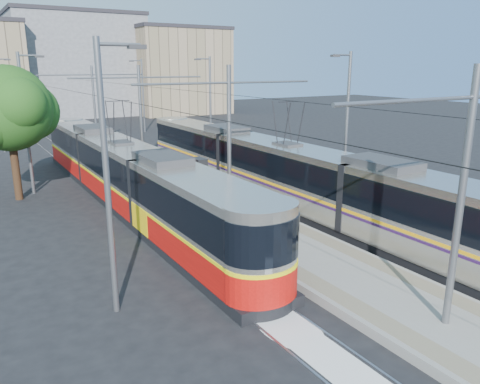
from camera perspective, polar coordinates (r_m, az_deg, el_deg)
ground at (r=17.13m, az=12.55°, el=-10.28°), size 160.00×160.00×0.00m
platform at (r=30.87m, az=-9.73°, el=1.61°), size 4.00×50.00×0.30m
tactile_strip_left at (r=30.34m, az=-12.27°, el=1.55°), size 0.70×50.00×0.01m
tactile_strip_right at (r=31.38m, az=-7.28°, el=2.22°), size 0.70×50.00×0.01m
rails at (r=30.90m, az=-9.71°, el=1.37°), size 8.71×70.00×0.03m
track_arrow at (r=13.05m, az=10.06°, el=-18.81°), size 1.20×5.00×0.01m
tram_left at (r=25.84m, az=-14.09°, el=2.29°), size 2.43×28.42×5.50m
tram_right at (r=24.68m, az=5.70°, el=2.44°), size 2.43×31.66×5.50m
catenary at (r=27.55m, az=-7.88°, el=9.31°), size 9.20×70.00×7.00m
street_lamps at (r=33.93m, az=-12.60°, el=9.58°), size 15.18×38.22×8.00m
shelter at (r=25.17m, az=-5.00°, el=1.77°), size 0.65×1.02×2.21m
tree at (r=28.44m, az=-25.86°, el=9.04°), size 5.05×4.67×7.34m
building_centre at (r=76.86m, az=-19.32°, el=14.43°), size 18.36×14.28×14.83m
building_right at (r=75.61m, az=-7.50°, el=14.44°), size 14.28×10.20×13.01m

